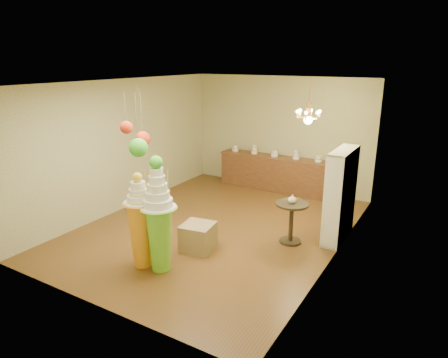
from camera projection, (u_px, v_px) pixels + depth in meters
The scene contains 17 objects.
floor at pixel (216, 227), 8.45m from camera, with size 6.50×6.50×0.00m, color brown.
ceiling at pixel (215, 82), 7.58m from camera, with size 6.50×6.50×0.00m, color white.
wall_back at pixel (280, 133), 10.69m from camera, with size 5.00×0.04×3.00m, color tan.
wall_front at pixel (88, 209), 5.34m from camera, with size 5.00×0.04×3.00m, color tan.
wall_left at pixel (124, 145), 9.23m from camera, with size 0.04×6.50×3.00m, color tan.
wall_right at pixel (340, 177), 6.80m from camera, with size 0.04×6.50×3.00m, color tan.
pedestal_green at pixel (159, 224), 6.55m from camera, with size 0.61×0.61×1.99m.
pedestal_orange at pixel (141, 227), 6.71m from camera, with size 0.66×0.66×1.67m.
burlap_riser at pixel (198, 237), 7.41m from camera, with size 0.56×0.56×0.51m, color #8E734E.
sideboard at pixel (274, 172), 10.76m from camera, with size 3.04×0.54×1.16m.
shelving_unit at pixel (341, 195), 7.71m from camera, with size 0.33×1.20×1.80m.
round_table at pixel (291, 217), 7.62m from camera, with size 0.65×0.65×0.82m.
vase at pixel (292, 199), 7.52m from camera, with size 0.16×0.16×0.17m, color #ECE8CC.
pom_red_left at pixel (143, 139), 6.82m from camera, with size 0.26×0.26×1.01m.
pom_green_mid at pixel (138, 148), 6.16m from camera, with size 0.29×0.29×1.03m.
pom_red_right at pixel (126, 127), 6.13m from camera, with size 0.20×0.20×0.68m.
chandelier at pixel (308, 117), 7.98m from camera, with size 0.71×0.71×0.85m.
Camera 1 is at (4.11, -6.61, 3.45)m, focal length 32.00 mm.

